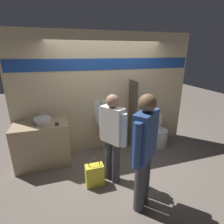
# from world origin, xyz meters

# --- Properties ---
(ground_plane) EXTENTS (16.00, 16.00, 0.00)m
(ground_plane) POSITION_xyz_m (0.00, 0.00, 0.00)
(ground_plane) COLOR #70665B
(display_wall) EXTENTS (4.12, 0.07, 2.70)m
(display_wall) POSITION_xyz_m (0.00, 0.60, 1.36)
(display_wall) COLOR beige
(display_wall) RESTS_ON ground_plane
(sink_counter) EXTENTS (1.07, 0.60, 0.91)m
(sink_counter) POSITION_xyz_m (-1.47, 0.27, 0.46)
(sink_counter) COLOR tan
(sink_counter) RESTS_ON ground_plane
(sink_basin) EXTENTS (0.32, 0.32, 0.25)m
(sink_basin) POSITION_xyz_m (-1.42, 0.33, 0.97)
(sink_basin) COLOR silver
(sink_basin) RESTS_ON sink_counter
(cell_phone) EXTENTS (0.07, 0.14, 0.01)m
(cell_phone) POSITION_xyz_m (-1.15, 0.15, 0.92)
(cell_phone) COLOR black
(cell_phone) RESTS_ON sink_counter
(divider_near_counter) EXTENTS (0.03, 0.43, 1.67)m
(divider_near_counter) POSITION_xyz_m (0.56, 0.35, 0.84)
(divider_near_counter) COLOR #4C4238
(divider_near_counter) RESTS_ON ground_plane
(urinal_near_counter) EXTENTS (0.36, 0.32, 1.25)m
(urinal_near_counter) POSITION_xyz_m (-0.14, 0.42, 0.82)
(urinal_near_counter) COLOR silver
(urinal_near_counter) RESTS_ON ground_plane
(toilet) EXTENTS (0.40, 0.56, 0.92)m
(toilet) POSITION_xyz_m (1.26, 0.26, 0.31)
(toilet) COLOR silver
(toilet) RESTS_ON ground_plane
(person_in_vest) EXTENTS (0.50, 0.44, 1.78)m
(person_in_vest) POSITION_xyz_m (0.01, -1.32, 0.98)
(person_in_vest) COLOR #3D3D42
(person_in_vest) RESTS_ON ground_plane
(person_with_lanyard) EXTENTS (0.38, 0.50, 1.64)m
(person_with_lanyard) POSITION_xyz_m (-0.24, -0.64, 0.90)
(person_with_lanyard) COLOR #3D3D42
(person_with_lanyard) RESTS_ON ground_plane
(shopping_bag) EXTENTS (0.32, 0.17, 0.54)m
(shopping_bag) POSITION_xyz_m (-0.59, -0.68, 0.21)
(shopping_bag) COLOR yellow
(shopping_bag) RESTS_ON ground_plane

